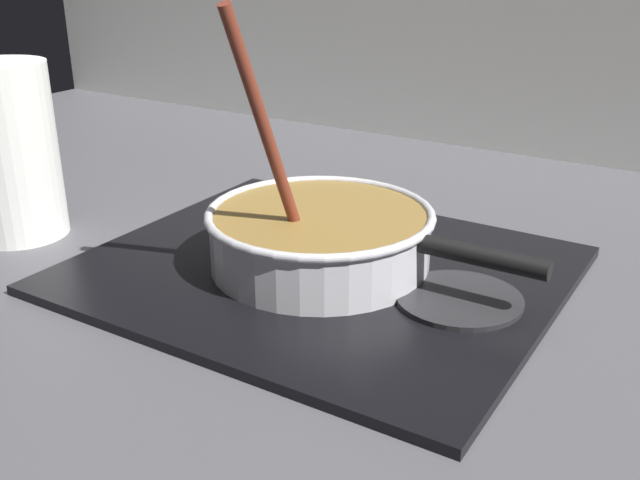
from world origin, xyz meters
The scene contains 7 objects.
ground centered at (0.00, 0.00, -0.02)m, with size 2.40×1.60×0.04m, color #4C4C51.
backsplash_wall centered at (0.00, 0.79, 0.28)m, with size 2.40×0.02×0.55m, color silver.
hob_plate centered at (-0.01, 0.12, 0.01)m, with size 0.56×0.48×0.01m, color black.
burner_ring centered at (-0.01, 0.12, 0.02)m, with size 0.16×0.16×0.01m, color #592D0C.
spare_burner centered at (0.18, 0.12, 0.01)m, with size 0.14×0.14×0.01m, color #262628.
cooking_pan centered at (0.00, 0.12, 0.05)m, with size 0.41×0.28×0.32m.
paper_towel_roll centered at (-0.43, 0.02, 0.12)m, with size 0.13×0.13×0.24m, color white.
Camera 1 is at (0.43, -0.58, 0.39)m, focal length 41.36 mm.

